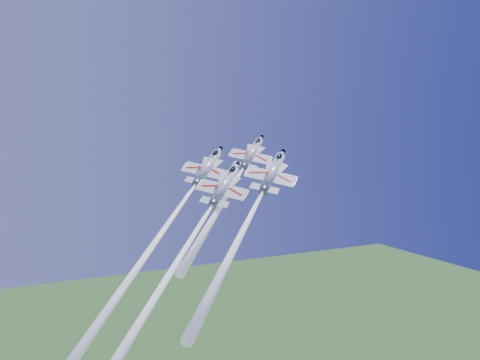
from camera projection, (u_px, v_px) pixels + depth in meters
name	position (u px, v px, depth m)	size (l,w,h in m)	color
jet_lead	(231.00, 189.00, 103.76)	(24.52, 27.99, 30.45)	silver
jet_left	(159.00, 237.00, 91.89)	(33.39, 39.29, 46.74)	silver
jet_right	(249.00, 219.00, 95.82)	(28.28, 32.27, 35.11)	silver
jet_slot	(176.00, 264.00, 84.29)	(33.13, 38.88, 45.86)	silver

